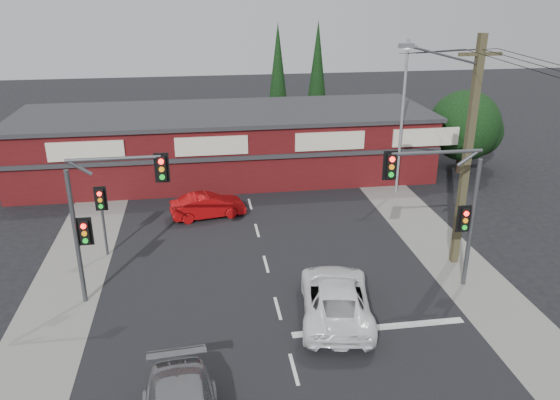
{
  "coord_description": "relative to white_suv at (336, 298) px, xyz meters",
  "views": [
    {
      "loc": [
        -2.63,
        -17.69,
        11.73
      ],
      "look_at": [
        0.49,
        3.0,
        3.47
      ],
      "focal_mm": 35.0,
      "sensor_mm": 36.0,
      "label": 1
    }
  ],
  "objects": [
    {
      "name": "traffic_mast_right",
      "position": [
        4.76,
        1.44,
        3.19
      ],
      "size": [
        3.96,
        0.27,
        5.97
      ],
      "color": "#47494C",
      "rests_on": "ground"
    },
    {
      "name": "road_strip",
      "position": [
        -2.1,
        5.43,
        -0.76
      ],
      "size": [
        14.0,
        70.0,
        0.01
      ],
      "primitive_type": "cube",
      "color": "black",
      "rests_on": "ground"
    },
    {
      "name": "shop_building",
      "position": [
        -3.09,
        17.42,
        1.37
      ],
      "size": [
        27.3,
        8.4,
        4.22
      ],
      "color": "#460E10",
      "rests_on": "ground"
    },
    {
      "name": "pedestal_signal",
      "position": [
        -9.3,
        6.44,
        1.65
      ],
      "size": [
        0.55,
        0.27,
        3.38
      ],
      "color": "#47494C",
      "rests_on": "ground"
    },
    {
      "name": "red_sedan",
      "position": [
        -4.52,
        10.27,
        -0.11
      ],
      "size": [
        4.14,
        2.08,
        1.3
      ],
      "primitive_type": "imported",
      "rotation": [
        0.0,
        0.0,
        1.76
      ],
      "color": "#A80A0C",
      "rests_on": "ground"
    },
    {
      "name": "utility_pole",
      "position": [
        6.26,
        3.42,
        4.64
      ],
      "size": [
        4.38,
        0.59,
        10.0
      ],
      "color": "#4D462B",
      "rests_on": "ground"
    },
    {
      "name": "verge_right",
      "position": [
        6.4,
        5.43,
        -0.75
      ],
      "size": [
        3.0,
        70.0,
        0.02
      ],
      "primitive_type": "cube",
      "color": "gray",
      "rests_on": "ground"
    },
    {
      "name": "verge_left",
      "position": [
        -10.6,
        5.43,
        -0.75
      ],
      "size": [
        3.0,
        70.0,
        0.02
      ],
      "primitive_type": "cube",
      "color": "gray",
      "rests_on": "ground"
    },
    {
      "name": "conifer_near",
      "position": [
        1.4,
        24.43,
        4.72
      ],
      "size": [
        1.8,
        1.8,
        9.25
      ],
      "color": "#2D2116",
      "rests_on": "ground"
    },
    {
      "name": "traffic_mast_left",
      "position": [
        -8.53,
        2.44,
        3.17
      ],
      "size": [
        3.77,
        0.27,
        5.97
      ],
      "color": "#47494C",
      "rests_on": "ground"
    },
    {
      "name": "steel_pole",
      "position": [
        6.9,
        12.43,
        3.94
      ],
      "size": [
        1.2,
        0.16,
        9.0
      ],
      "color": "gray",
      "rests_on": "ground"
    },
    {
      "name": "tree_cluster",
      "position": [
        12.59,
        15.87,
        2.14
      ],
      "size": [
        5.9,
        5.1,
        5.5
      ],
      "color": "#2D2116",
      "rests_on": "ground"
    },
    {
      "name": "conifer_far",
      "position": [
        4.9,
        26.43,
        4.72
      ],
      "size": [
        1.8,
        1.8,
        9.25
      ],
      "color": "#2D2116",
      "rests_on": "ground"
    },
    {
      "name": "stop_line",
      "position": [
        1.4,
        -1.07,
        -0.75
      ],
      "size": [
        6.5,
        0.35,
        0.01
      ],
      "primitive_type": "cube",
      "color": "silver",
      "rests_on": "ground"
    },
    {
      "name": "ground",
      "position": [
        -2.1,
        0.43,
        -0.76
      ],
      "size": [
        120.0,
        120.0,
        0.0
      ],
      "primitive_type": "plane",
      "color": "black",
      "rests_on": "ground"
    },
    {
      "name": "white_suv",
      "position": [
        0.0,
        0.0,
        0.0
      ],
      "size": [
        3.43,
        5.83,
        1.52
      ],
      "primitive_type": "imported",
      "rotation": [
        0.0,
        0.0,
        2.97
      ],
      "color": "white",
      "rests_on": "ground"
    },
    {
      "name": "lane_dashes",
      "position": [
        -2.1,
        0.75,
        -0.75
      ],
      "size": [
        0.12,
        38.23,
        0.01
      ],
      "color": "silver",
      "rests_on": "ground"
    }
  ]
}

